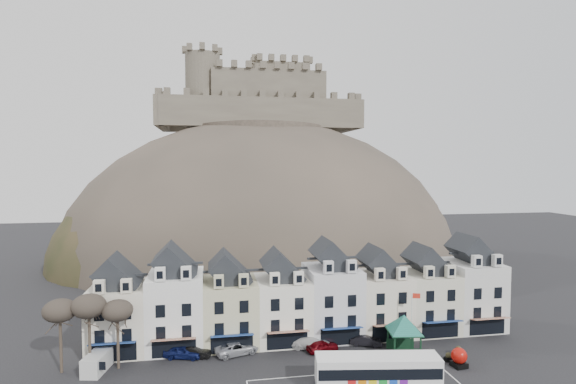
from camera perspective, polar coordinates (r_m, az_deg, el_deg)
The scene contains 19 objects.
townhouse_terrace at distance 61.36m, azimuth 2.60°, elevation -13.23°, with size 54.40×9.35×11.80m.
castle_hill at distance 113.53m, azimuth -2.75°, elevation -8.13°, with size 100.00×76.00×68.00m.
castle at distance 119.31m, azimuth -3.60°, elevation 11.79°, with size 50.20×22.20×22.00m.
tree_left_far at distance 56.69m, azimuth -27.00°, elevation -13.34°, with size 3.61×3.61×8.24m.
tree_left_mid at distance 55.81m, azimuth -23.98°, elevation -13.16°, with size 3.78×3.78×8.64m.
tree_left_near at distance 55.37m, azimuth -20.86°, elevation -13.96°, with size 3.43×3.43×7.84m.
bus at distance 50.01m, azimuth 11.31°, elevation -21.38°, with size 12.91×4.77×3.56m.
bus_shelter at distance 58.25m, azimuth 14.53°, elevation -15.87°, with size 7.53×7.53×4.82m.
red_buoy at distance 57.56m, azimuth 20.90°, elevation -19.02°, with size 1.79×1.79×2.21m.
flagpole at distance 60.05m, azimuth 15.52°, elevation -14.91°, with size 1.00×0.39×7.21m.
white_van at distance 57.40m, azimuth -23.02°, elevation -19.24°, with size 2.78×4.77×2.04m.
planter_west at distance 58.93m, azimuth 19.72°, elevation -19.11°, with size 1.12×0.74×1.03m.
planter_east at distance 60.87m, azimuth 20.83°, elevation -18.34°, with size 1.20×0.79×1.13m.
car_navy at distance 57.89m, azimuth -13.21°, elevation -19.13°, with size 1.83×4.54×1.55m, color #0E1647.
car_black at distance 57.81m, azimuth -11.88°, elevation -19.25°, with size 1.43×4.09×1.35m, color black.
car_silver at distance 57.89m, azimuth -6.50°, elevation -19.08°, with size 2.47×5.27×1.49m, color #B0B2B9.
car_white at distance 59.09m, azimuth 2.93°, elevation -18.56°, with size 2.14×5.25×1.52m, color silver.
car_maroon at distance 58.38m, azimuth 4.40°, elevation -18.93°, with size 1.62×4.03×1.37m, color #55040A.
car_charcoal at distance 60.77m, azimuth 9.85°, elevation -18.08°, with size 1.40×4.02×1.32m, color black.
Camera 1 is at (-12.71, -41.38, 22.93)m, focal length 28.00 mm.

